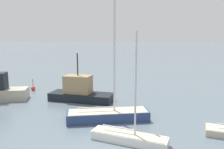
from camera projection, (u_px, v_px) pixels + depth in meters
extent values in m
cube|color=white|center=(129.00, 138.00, 15.65)|extent=(5.49, 2.95, 0.60)
cube|color=beige|center=(129.00, 134.00, 15.59)|extent=(5.26, 2.79, 0.04)
cylinder|color=silver|center=(136.00, 85.00, 14.84)|extent=(0.13, 0.13, 7.07)
cylinder|color=silver|center=(118.00, 128.00, 15.84)|extent=(2.32, 0.89, 0.10)
cube|color=navy|center=(108.00, 116.00, 19.74)|extent=(7.37, 3.32, 0.85)
cube|color=beige|center=(108.00, 111.00, 19.66)|extent=(7.06, 3.11, 0.04)
cylinder|color=silver|center=(115.00, 53.00, 18.89)|extent=(0.17, 0.17, 10.22)
cylinder|color=silver|center=(96.00, 108.00, 19.48)|extent=(3.17, 0.77, 0.14)
cube|color=black|center=(81.00, 97.00, 25.81)|extent=(7.62, 3.76, 0.91)
cube|color=#A3845B|center=(78.00, 84.00, 25.66)|extent=(3.28, 2.37, 2.02)
cylinder|color=#262626|center=(78.00, 64.00, 25.28)|extent=(0.15, 0.15, 2.55)
sphere|color=red|center=(33.00, 88.00, 30.77)|extent=(0.59, 0.59, 0.59)
cylinder|color=black|center=(33.00, 83.00, 30.65)|extent=(0.06, 0.06, 0.95)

